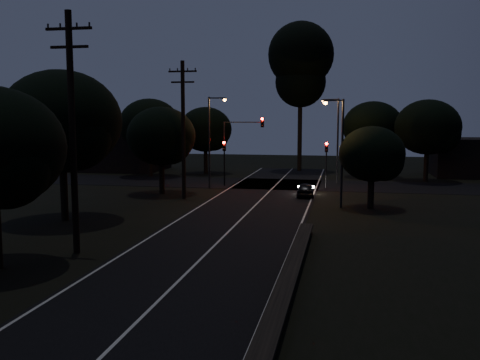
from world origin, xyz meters
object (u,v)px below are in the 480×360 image
(streetlight_a, at_px, (211,136))
(car, at_px, (306,190))
(signal_left, at_px, (224,155))
(signal_mast, at_px, (242,138))
(streetlight_b, at_px, (336,134))
(utility_pole_far, at_px, (183,127))
(tall_pine, at_px, (301,64))
(utility_pole_mid, at_px, (72,129))
(streetlight_c, at_px, (340,145))
(signal_right, at_px, (326,156))

(streetlight_a, xyz_separation_m, car, (8.51, -3.35, -4.07))
(signal_left, bearing_deg, signal_mast, 0.13)
(streetlight_b, bearing_deg, streetlight_a, -150.52)
(utility_pole_far, xyz_separation_m, tall_pine, (7.00, 23.00, 6.83))
(utility_pole_mid, xyz_separation_m, tall_pine, (7.00, 40.00, 6.58))
(signal_left, bearing_deg, tall_pine, 69.54)
(streetlight_a, bearing_deg, streetlight_c, -35.69)
(utility_pole_mid, xyz_separation_m, streetlight_b, (11.31, 29.00, -1.10))
(utility_pole_far, relative_size, tall_pine, 0.62)
(streetlight_b, bearing_deg, utility_pole_mid, -111.30)
(utility_pole_far, distance_m, tall_pine, 24.99)
(utility_pole_mid, xyz_separation_m, signal_left, (1.40, 24.99, -2.90))
(streetlight_c, bearing_deg, tall_pine, 100.93)
(tall_pine, xyz_separation_m, streetlight_b, (4.31, -11.00, -7.68))
(signal_left, xyz_separation_m, streetlight_b, (9.91, 4.01, 1.80))
(utility_pole_mid, distance_m, signal_right, 27.30)
(utility_pole_far, height_order, car, utility_pole_far)
(utility_pole_far, bearing_deg, streetlight_a, 83.41)
(utility_pole_far, distance_m, streetlight_c, 12.05)
(utility_pole_mid, distance_m, utility_pole_far, 17.00)
(tall_pine, xyz_separation_m, signal_left, (-5.60, -15.01, -9.48))
(utility_pole_far, distance_m, signal_left, 8.53)
(tall_pine, distance_m, streetlight_c, 26.68)
(utility_pole_mid, distance_m, streetlight_a, 23.04)
(signal_left, xyz_separation_m, signal_right, (9.20, 0.00, 0.00))
(signal_left, relative_size, signal_right, 1.00)
(utility_pole_mid, xyz_separation_m, utility_pole_far, (0.00, 17.00, -0.25))
(streetlight_a, relative_size, streetlight_b, 1.00)
(tall_pine, xyz_separation_m, signal_right, (3.60, -15.01, -9.48))
(streetlight_b, distance_m, streetlight_c, 14.01)
(signal_left, height_order, streetlight_c, streetlight_c)
(signal_mast, relative_size, streetlight_a, 0.78)
(tall_pine, height_order, signal_left, tall_pine)
(utility_pole_far, height_order, tall_pine, tall_pine)
(signal_right, distance_m, streetlight_c, 10.18)
(signal_left, xyz_separation_m, streetlight_a, (-0.71, -1.99, 1.80))
(tall_pine, distance_m, signal_left, 18.62)
(streetlight_a, distance_m, streetlight_c, 13.72)
(car, bearing_deg, streetlight_a, -24.78)
(signal_left, xyz_separation_m, signal_mast, (1.69, 0.00, 1.50))
(signal_mast, xyz_separation_m, car, (6.11, -5.34, -3.78))
(utility_pole_far, relative_size, signal_left, 2.56)
(signal_left, distance_m, car, 9.72)
(tall_pine, bearing_deg, streetlight_a, -110.36)
(utility_pole_far, xyz_separation_m, streetlight_a, (0.69, 6.00, -0.85))
(signal_mast, bearing_deg, signal_left, -179.87)
(streetlight_b, distance_m, car, 10.41)
(tall_pine, bearing_deg, streetlight_b, -68.62)
(utility_pole_mid, height_order, tall_pine, tall_pine)
(tall_pine, xyz_separation_m, signal_mast, (-3.91, -15.01, -7.98))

